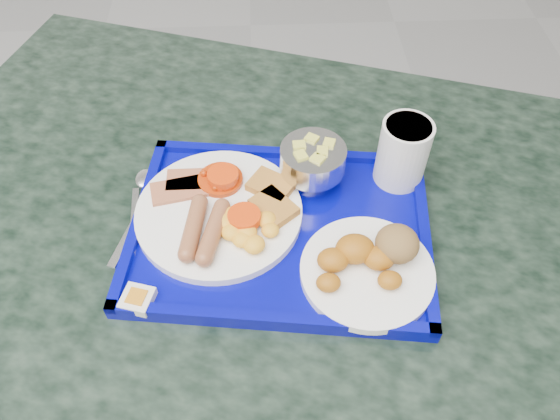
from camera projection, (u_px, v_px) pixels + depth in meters
name	position (u px, v px, depth m)	size (l,w,h in m)	color
table	(285.00, 300.00, 0.93)	(1.44, 1.18, 0.77)	slate
tray	(280.00, 231.00, 0.77)	(0.45, 0.35, 0.02)	#030491
main_plate	(223.00, 212.00, 0.76)	(0.24, 0.24, 0.04)	white
bread_plate	(370.00, 263.00, 0.70)	(0.17, 0.17, 0.06)	white
fruit_bowl	(313.00, 160.00, 0.79)	(0.10, 0.10, 0.07)	silver
juice_cup	(403.00, 151.00, 0.78)	(0.07, 0.07, 0.10)	white
spoon	(141.00, 189.00, 0.80)	(0.03, 0.16, 0.01)	silver
knife	(137.00, 219.00, 0.77)	(0.01, 0.17, 0.00)	silver
jam_packet	(137.00, 299.00, 0.68)	(0.05, 0.05, 0.02)	white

